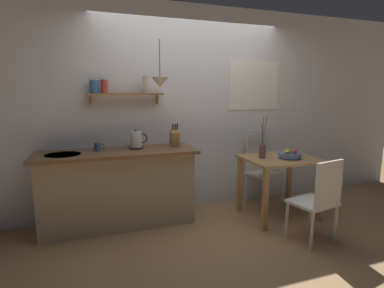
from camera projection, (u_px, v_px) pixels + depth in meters
name	position (u px, v px, depth m)	size (l,w,h in m)	color
ground_plane	(206.00, 223.00, 3.67)	(14.00, 14.00, 0.00)	#A87F56
back_wall	(203.00, 109.00, 4.12)	(6.80, 0.11, 2.70)	silver
kitchen_counter	(119.00, 188.00, 3.57)	(1.83, 0.63, 0.91)	tan
wall_shelf	(119.00, 89.00, 3.56)	(0.90, 0.20, 0.34)	#9E6B3D
dining_table	(279.00, 168.00, 3.79)	(0.88, 0.72, 0.77)	tan
dining_chair_near	(319.00, 198.00, 3.11)	(0.51, 0.46, 0.91)	silver
dining_chair_far	(260.00, 166.00, 4.30)	(0.48, 0.49, 1.00)	silver
fruit_bowl	(290.00, 155.00, 3.72)	(0.27, 0.27, 0.12)	#51759E
twig_vase	(262.00, 150.00, 3.72)	(0.10, 0.08, 0.53)	brown
electric_kettle	(136.00, 140.00, 3.60)	(0.25, 0.17, 0.23)	black
knife_block	(175.00, 137.00, 3.75)	(0.10, 0.17, 0.29)	tan
coffee_mug_by_sink	(98.00, 147.00, 3.46)	(0.12, 0.08, 0.10)	#3D5B89
pendant_lamp	(160.00, 82.00, 3.47)	(0.20, 0.20, 0.54)	black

